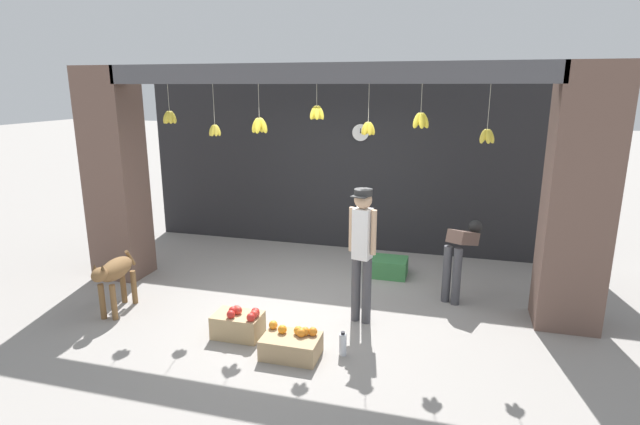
{
  "coord_description": "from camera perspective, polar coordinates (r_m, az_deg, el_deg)",
  "views": [
    {
      "loc": [
        1.68,
        -5.73,
        2.76
      ],
      "look_at": [
        0.0,
        0.37,
        1.15
      ],
      "focal_mm": 28.0,
      "sensor_mm": 36.0,
      "label": 1
    }
  ],
  "objects": [
    {
      "name": "shop_pillar_right",
      "position": [
        6.31,
        27.42,
        1.24
      ],
      "size": [
        0.7,
        0.6,
        3.02
      ],
      "primitive_type": "cube",
      "color": "brown",
      "rests_on": "ground_plane"
    },
    {
      "name": "storefront_awning",
      "position": [
        6.09,
        -0.72,
        15.17
      ],
      "size": [
        5.46,
        0.3,
        0.91
      ],
      "color": "#4C4C51"
    },
    {
      "name": "shop_pillar_left",
      "position": [
        7.76,
        -22.33,
        3.95
      ],
      "size": [
        0.7,
        0.6,
        3.02
      ],
      "primitive_type": "cube",
      "color": "brown",
      "rests_on": "ground_plane"
    },
    {
      "name": "worker_stooping",
      "position": [
        6.8,
        15.74,
        -4.29
      ],
      "size": [
        0.48,
        0.73,
        0.99
      ],
      "rotation": [
        0.0,
        0.0,
        -0.46
      ],
      "color": "#424247",
      "rests_on": "ground_plane"
    },
    {
      "name": "dog",
      "position": [
        6.69,
        -22.42,
        -6.46
      ],
      "size": [
        0.32,
        0.91,
        0.74
      ],
      "rotation": [
        0.0,
        0.0,
        -1.46
      ],
      "color": "brown",
      "rests_on": "ground_plane"
    },
    {
      "name": "fruit_crate_oranges",
      "position": [
        5.42,
        -3.28,
        -14.86
      ],
      "size": [
        0.6,
        0.41,
        0.31
      ],
      "color": "tan",
      "rests_on": "ground_plane"
    },
    {
      "name": "water_bottle",
      "position": [
        5.43,
        2.62,
        -14.8
      ],
      "size": [
        0.08,
        0.08,
        0.27
      ],
      "color": "silver",
      "rests_on": "ground_plane"
    },
    {
      "name": "wall_clock",
      "position": [
        8.33,
        4.67,
        9.1
      ],
      "size": [
        0.29,
        0.03,
        0.29
      ],
      "color": "black"
    },
    {
      "name": "produce_box_green",
      "position": [
        7.55,
        7.93,
        -6.2
      ],
      "size": [
        0.52,
        0.43,
        0.27
      ],
      "primitive_type": "cube",
      "color": "#387A42",
      "rests_on": "ground_plane"
    },
    {
      "name": "fruit_crate_apples",
      "position": [
        5.84,
        -9.28,
        -12.42
      ],
      "size": [
        0.54,
        0.35,
        0.35
      ],
      "color": "tan",
      "rests_on": "ground_plane"
    },
    {
      "name": "shop_back_wall",
      "position": [
        8.49,
        3.83,
        5.81
      ],
      "size": [
        7.36,
        0.12,
        3.02
      ],
      "primitive_type": "cube",
      "color": "#232326",
      "rests_on": "ground_plane"
    },
    {
      "name": "ground_plane",
      "position": [
        6.58,
        -0.86,
        -10.5
      ],
      "size": [
        60.0,
        60.0,
        0.0
      ],
      "primitive_type": "plane",
      "color": "gray"
    },
    {
      "name": "shopkeeper",
      "position": [
        5.83,
        4.84,
        -3.8
      ],
      "size": [
        0.34,
        0.28,
        1.63
      ],
      "rotation": [
        0.0,
        0.0,
        2.9
      ],
      "color": "#424247",
      "rests_on": "ground_plane"
    }
  ]
}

